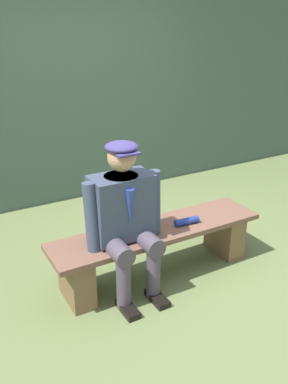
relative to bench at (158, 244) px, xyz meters
name	(u,v)px	position (x,y,z in m)	size (l,w,h in m)	color
ground_plane	(157,273)	(0.00, 0.00, -0.28)	(30.00, 30.00, 0.00)	#637242
bench	(158,244)	(0.00, 0.00, 0.00)	(1.83, 0.44, 0.44)	brown
seated_man	(125,214)	(0.33, 0.06, 0.39)	(0.63, 0.58, 1.22)	#394358
rolled_magazine	(187,221)	(-0.25, 0.06, 0.18)	(0.06, 0.06, 0.22)	navy
stadium_wall	(68,96)	(0.00, -2.00, 0.93)	(12.00, 0.24, 2.43)	#455B4C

